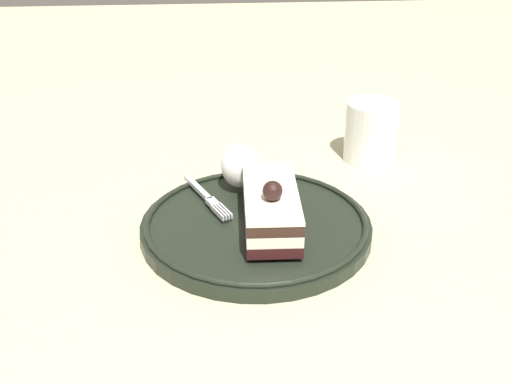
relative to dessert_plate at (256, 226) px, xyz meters
name	(u,v)px	position (x,y,z in m)	size (l,w,h in m)	color
ground_plane	(249,223)	(-0.02, -0.01, -0.01)	(2.40, 2.40, 0.00)	#B5AF88
dessert_plate	(256,226)	(0.00, 0.00, 0.00)	(0.24, 0.24, 0.02)	black
cake_slice	(271,208)	(0.02, 0.01, 0.03)	(0.13, 0.06, 0.06)	#341415
whipped_cream_dollop	(240,165)	(-0.07, -0.01, 0.03)	(0.04, 0.04, 0.05)	white
fork	(207,197)	(-0.04, -0.05, 0.01)	(0.10, 0.05, 0.00)	silver
drink_glass_near	(371,135)	(-0.17, 0.16, 0.02)	(0.07, 0.07, 0.08)	white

